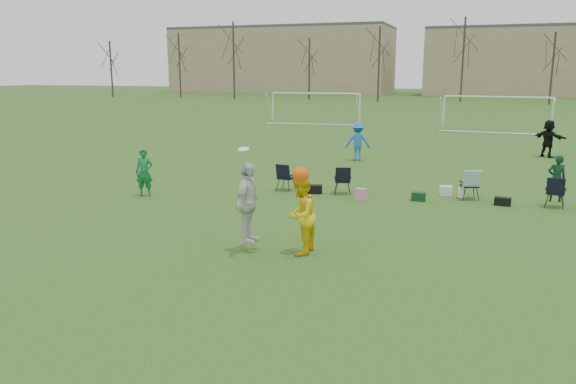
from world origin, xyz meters
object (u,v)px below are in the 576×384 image
at_px(fielder_green_near, 144,172).
at_px(fielder_black, 548,139).
at_px(goal_left, 316,99).
at_px(goal_mid, 497,104).
at_px(fielder_blue, 358,141).
at_px(center_contest, 276,209).

height_order(fielder_green_near, fielder_black, fielder_black).
distance_m(fielder_green_near, goal_left, 28.85).
distance_m(fielder_black, goal_mid, 12.75).
relative_size(fielder_blue, fielder_black, 0.99).
bearing_deg(fielder_green_near, center_contest, -49.15).
xyz_separation_m(fielder_blue, goal_left, (-7.55, 18.65, 1.01)).
distance_m(goal_left, goal_mid, 14.14).
distance_m(fielder_green_near, goal_mid, 29.19).
relative_size(center_contest, goal_mid, 0.33).
height_order(fielder_green_near, goal_left, goal_left).
bearing_deg(center_contest, goal_mid, 80.31).
relative_size(fielder_black, center_contest, 0.75).
xyz_separation_m(fielder_blue, goal_mid, (6.45, 16.65, 1.01)).
xyz_separation_m(goal_left, goal_mid, (14.00, -2.00, 0.00)).
bearing_deg(goal_left, fielder_black, -46.76).
bearing_deg(fielder_blue, center_contest, 79.20).
xyz_separation_m(fielder_black, center_contest, (-7.54, -18.50, 0.13)).
xyz_separation_m(fielder_black, goal_mid, (-2.25, 12.51, 1.00)).
bearing_deg(fielder_blue, goal_mid, -126.56).
height_order(fielder_black, center_contest, center_contest).
height_order(fielder_blue, fielder_black, fielder_black).
bearing_deg(fielder_black, goal_left, -0.03).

